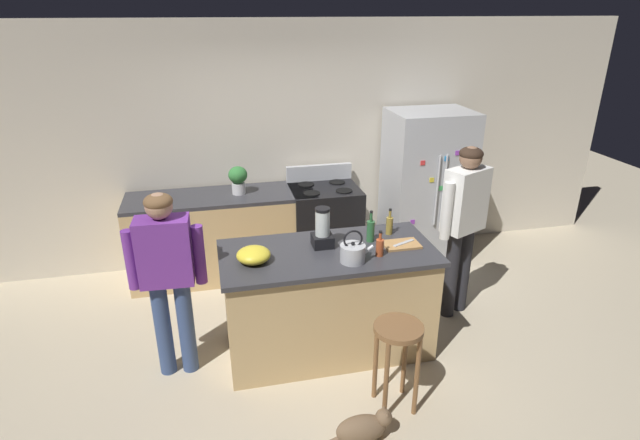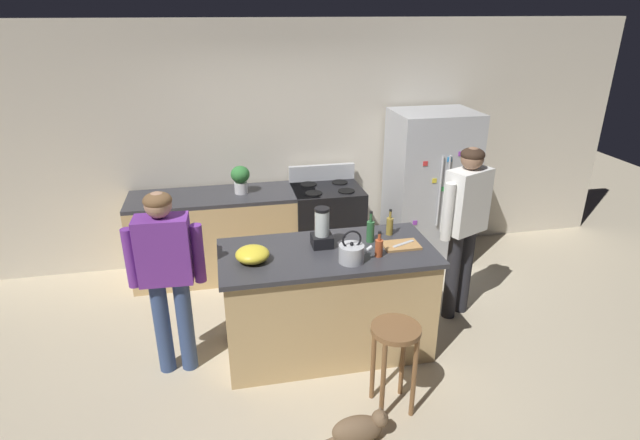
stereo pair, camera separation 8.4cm
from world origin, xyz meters
name	(u,v)px [view 1 (the left image)]	position (x,y,z in m)	size (l,w,h in m)	color
ground_plane	(327,346)	(0.00, 0.00, 0.00)	(14.00, 14.00, 0.00)	beige
back_wall	(288,145)	(0.00, 1.95, 1.35)	(8.00, 0.10, 2.70)	beige
kitchen_island	(328,300)	(0.00, 0.00, 0.48)	(1.77, 0.84, 0.95)	tan
back_counter_run	(224,236)	(-0.80, 1.55, 0.48)	(2.00, 0.64, 0.95)	tan
refrigerator	(426,187)	(1.53, 1.50, 0.88)	(0.90, 0.73, 1.76)	#B7BABF
stove_range	(325,227)	(0.33, 1.52, 0.49)	(0.76, 0.65, 1.13)	black
person_by_island_left	(167,269)	(-1.27, -0.02, 0.95)	(0.59, 0.24, 1.57)	#384C7A
person_by_sink_right	(464,217)	(1.35, 0.28, 1.02)	(0.58, 0.36, 1.68)	#26262B
bar_stool	(397,345)	(0.32, -0.81, 0.55)	(0.36, 0.36, 0.71)	brown
cat	(364,428)	(0.00, -1.08, 0.11)	(0.52, 0.18, 0.26)	brown
potted_plant	(238,178)	(-0.61, 1.55, 1.13)	(0.20, 0.20, 0.30)	silver
blender_appliance	(322,230)	(-0.02, 0.10, 1.10)	(0.17, 0.17, 0.34)	black
bottle_cooking_sauce	(380,247)	(0.38, -0.18, 1.03)	(0.06, 0.06, 0.22)	#B24C26
bottle_vinegar	(389,225)	(0.60, 0.21, 1.04)	(0.06, 0.06, 0.24)	olive
bottle_olive_oil	(371,230)	(0.39, 0.10, 1.06)	(0.07, 0.07, 0.28)	#2D6638
mixing_bowl	(254,255)	(-0.61, -0.06, 1.01)	(0.27, 0.27, 0.12)	yellow
tea_kettle	(353,252)	(0.14, -0.22, 1.03)	(0.28, 0.20, 0.27)	#B7BABF
cutting_board	(401,245)	(0.62, -0.04, 0.96)	(0.30, 0.20, 0.02)	#B7844C
chef_knife	(404,243)	(0.64, -0.04, 0.98)	(0.22, 0.03, 0.01)	#B7BABF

